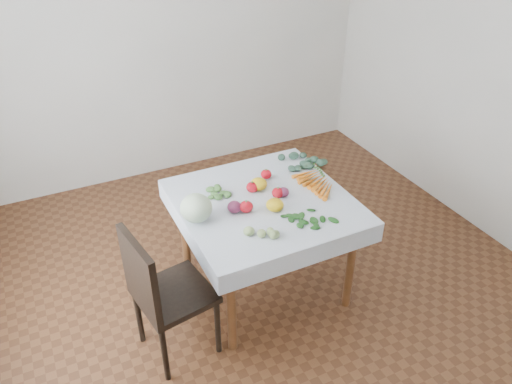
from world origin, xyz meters
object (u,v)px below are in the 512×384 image
heirloom_back (259,184)px  carrot_bunch (316,182)px  table (264,213)px  chair (160,290)px  cabbage (196,208)px

heirloom_back → carrot_bunch: bearing=-16.6°
table → carrot_bunch: 0.44m
chair → cabbage: bearing=38.4°
table → chair: bearing=-160.6°
table → cabbage: cabbage is taller
carrot_bunch → chair: bearing=-165.9°
chair → cabbage: chair is taller
heirloom_back → carrot_bunch: 0.41m
cabbage → carrot_bunch: (0.90, 0.04, -0.07)m
table → carrot_bunch: bearing=3.2°
chair → heirloom_back: chair is taller
table → cabbage: (-0.48, -0.02, 0.19)m
chair → carrot_bunch: chair is taller
table → heirloom_back: (0.03, 0.14, 0.14)m
table → cabbage: 0.52m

